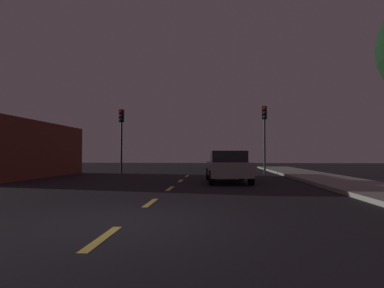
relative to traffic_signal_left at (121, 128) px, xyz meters
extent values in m
plane|color=black|center=(4.93, -9.38, -3.22)|extent=(80.00, 80.00, 0.00)
cube|color=gray|center=(12.43, -9.38, -3.14)|extent=(3.00, 40.00, 0.15)
cube|color=#EACC4C|center=(4.93, -17.58, -3.21)|extent=(0.16, 1.60, 0.01)
cube|color=#EACC4C|center=(4.93, -13.78, -3.21)|extent=(0.16, 1.60, 0.01)
cube|color=#EACC4C|center=(4.93, -9.98, -3.21)|extent=(0.16, 1.60, 0.01)
cube|color=#EACC4C|center=(4.93, -6.18, -3.21)|extent=(0.16, 1.60, 0.01)
cube|color=#EACC4C|center=(4.93, -2.38, -3.21)|extent=(0.16, 1.60, 0.01)
cylinder|color=black|center=(0.00, 0.02, -0.93)|extent=(0.14, 0.14, 4.57)
cube|color=black|center=(0.00, 0.02, 0.90)|extent=(0.32, 0.24, 0.90)
sphere|color=red|center=(0.00, -0.14, 1.20)|extent=(0.20, 0.20, 0.20)
sphere|color=#3F2D0C|center=(0.00, -0.14, 0.90)|extent=(0.20, 0.20, 0.20)
sphere|color=#0C3319|center=(0.00, -0.14, 0.60)|extent=(0.20, 0.20, 0.20)
cylinder|color=#2D2D30|center=(10.09, 0.02, -0.87)|extent=(0.14, 0.14, 4.69)
cube|color=black|center=(10.09, 0.02, 1.02)|extent=(0.32, 0.24, 0.90)
sphere|color=red|center=(10.09, -0.14, 1.32)|extent=(0.20, 0.20, 0.20)
sphere|color=#3F2D0C|center=(10.09, -0.14, 1.02)|extent=(0.20, 0.20, 0.20)
sphere|color=#0C3319|center=(10.09, -0.14, 0.72)|extent=(0.20, 0.20, 0.20)
cube|color=gray|center=(7.30, -6.95, -2.56)|extent=(2.12, 4.11, 0.67)
cube|color=black|center=(7.31, -7.15, -1.97)|extent=(1.75, 1.90, 0.52)
cylinder|color=black|center=(6.33, -5.57, -2.90)|extent=(0.26, 0.65, 0.64)
cylinder|color=black|center=(8.06, -5.45, -2.90)|extent=(0.26, 0.65, 0.64)
cylinder|color=black|center=(6.54, -8.46, -2.90)|extent=(0.26, 0.65, 0.64)
cylinder|color=black|center=(8.26, -8.33, -2.90)|extent=(0.26, 0.65, 0.64)
cube|color=maroon|center=(-5.78, -4.15, -1.61)|extent=(5.41, 9.24, 3.22)
camera|label=1|loc=(6.73, -22.64, -1.90)|focal=30.32mm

